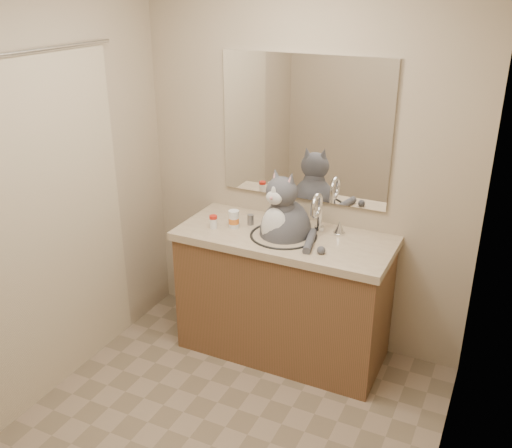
{
  "coord_description": "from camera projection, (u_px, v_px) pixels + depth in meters",
  "views": [
    {
      "loc": [
        1.22,
        -2.0,
        2.29
      ],
      "look_at": [
        -0.05,
        0.65,
        1.03
      ],
      "focal_mm": 40.0,
      "sensor_mm": 36.0,
      "label": 1
    }
  ],
  "objects": [
    {
      "name": "shower_curtain",
      "position": [
        49.0,
        229.0,
        3.14
      ],
      "size": [
        0.02,
        1.3,
        1.93
      ],
      "color": "beige",
      "rests_on": "ground"
    },
    {
      "name": "grey_canister",
      "position": [
        251.0,
        220.0,
        3.64
      ],
      "size": [
        0.05,
        0.05,
        0.07
      ],
      "rotation": [
        0.0,
        0.0,
        0.18
      ],
      "color": "slate",
      "rests_on": "vanity"
    },
    {
      "name": "cat",
      "position": [
        284.0,
        228.0,
        3.5
      ],
      "size": [
        0.44,
        0.44,
        0.63
      ],
      "rotation": [
        0.0,
        0.0,
        -0.22
      ],
      "color": "#49494E",
      "rests_on": "vanity"
    },
    {
      "name": "pill_bottle_orange",
      "position": [
        234.0,
        219.0,
        3.59
      ],
      "size": [
        0.09,
        0.09,
        0.11
      ],
      "rotation": [
        0.0,
        0.0,
        0.38
      ],
      "color": "white",
      "rests_on": "vanity"
    },
    {
      "name": "pill_bottle_redcap",
      "position": [
        213.0,
        222.0,
        3.58
      ],
      "size": [
        0.06,
        0.06,
        0.09
      ],
      "rotation": [
        0.0,
        0.0,
        0.32
      ],
      "color": "white",
      "rests_on": "vanity"
    },
    {
      "name": "vanity",
      "position": [
        284.0,
        292.0,
        3.67
      ],
      "size": [
        1.34,
        0.59,
        1.12
      ],
      "color": "brown",
      "rests_on": "ground"
    },
    {
      "name": "mirror",
      "position": [
        304.0,
        129.0,
        3.5
      ],
      "size": [
        1.1,
        0.02,
        0.9
      ],
      "primitive_type": "cube",
      "color": "white",
      "rests_on": "room"
    },
    {
      "name": "room",
      "position": [
        203.0,
        243.0,
        2.57
      ],
      "size": [
        2.22,
        2.52,
        2.42
      ],
      "color": "gray",
      "rests_on": "ground"
    }
  ]
}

